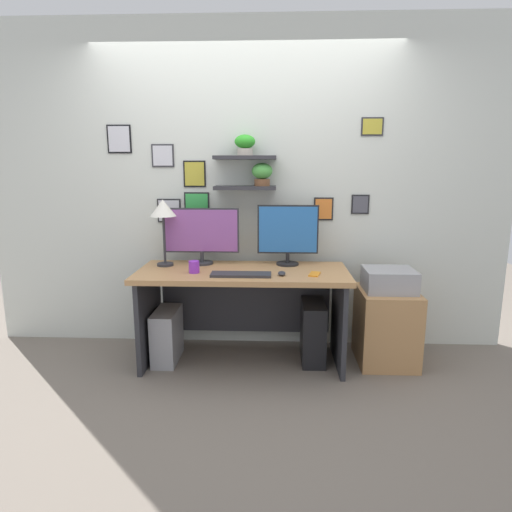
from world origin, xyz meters
TOP-DOWN VIEW (x-y plane):
  - ground_plane at (0.00, 0.00)m, footprint 8.00×8.00m
  - back_wall_assembly at (-0.00, 0.44)m, footprint 4.40×0.24m
  - desk at (0.00, 0.05)m, footprint 1.62×0.68m
  - monitor_left at (-0.35, 0.22)m, footprint 0.61×0.18m
  - monitor_right at (0.35, 0.22)m, footprint 0.49×0.18m
  - keyboard at (0.00, -0.17)m, footprint 0.44×0.14m
  - computer_mouse at (0.30, -0.15)m, footprint 0.06×0.09m
  - desk_lamp at (-0.63, 0.13)m, footprint 0.20×0.20m
  - cell_phone at (0.54, -0.12)m, footprint 0.10×0.15m
  - coffee_mug at (-0.36, -0.09)m, footprint 0.08×0.08m
  - drawer_cabinet at (1.13, 0.05)m, footprint 0.44×0.50m
  - printer at (1.13, 0.05)m, footprint 0.38×0.34m
  - computer_tower_left at (-0.61, 0.00)m, footprint 0.18×0.40m
  - computer_tower_right at (0.55, 0.05)m, footprint 0.18×0.40m

SIDE VIEW (x-z plane):
  - ground_plane at x=0.00m, z-range 0.00..0.00m
  - computer_tower_left at x=-0.61m, z-range 0.00..0.42m
  - computer_tower_right at x=0.55m, z-range 0.00..0.48m
  - drawer_cabinet at x=1.13m, z-range 0.00..0.59m
  - desk at x=0.00m, z-range 0.16..0.91m
  - printer at x=1.13m, z-range 0.59..0.76m
  - cell_phone at x=0.54m, z-range 0.75..0.76m
  - keyboard at x=0.00m, z-range 0.75..0.77m
  - computer_mouse at x=0.30m, z-range 0.75..0.78m
  - coffee_mug at x=-0.36m, z-range 0.75..0.84m
  - monitor_left at x=-0.35m, z-range 0.77..1.23m
  - monitor_right at x=0.35m, z-range 0.77..1.25m
  - desk_lamp at x=-0.63m, z-range 0.92..1.45m
  - back_wall_assembly at x=0.00m, z-range 0.01..2.71m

